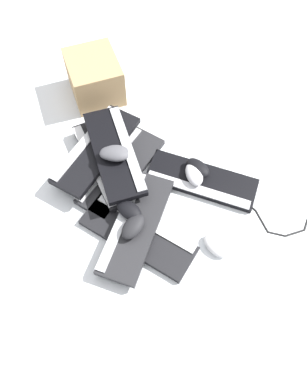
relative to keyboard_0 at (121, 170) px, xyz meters
The scene contains 17 objects.
ground_plane 0.14m from the keyboard_0, 155.20° to the left, with size 3.20×3.20×0.00m, color silver.
keyboard_0 is the anchor object (origin of this frame).
keyboard_1 0.30m from the keyboard_0, 150.41° to the left, with size 0.46×0.25×0.03m.
keyboard_2 0.33m from the keyboard_0, 143.62° to the right, with size 0.46×0.32×0.03m.
keyboard_3 0.07m from the keyboard_0, 21.67° to the left, with size 0.46×0.29×0.03m.
keyboard_4 0.13m from the keyboard_0, 12.27° to the left, with size 0.26×0.46×0.03m.
keyboard_5 0.27m from the keyboard_0, 149.84° to the left, with size 0.33×0.46×0.03m.
keyboard_6 0.10m from the keyboard_0, ahead, with size 0.46×0.34×0.03m.
mouse_0 0.30m from the keyboard_0, 143.07° to the right, with size 0.11×0.07×0.04m, color #B7B7BC.
mouse_1 0.30m from the keyboard_0, 147.30° to the left, with size 0.11×0.07×0.04m, color black.
mouse_2 0.49m from the keyboard_0, behind, with size 0.11×0.07×0.04m, color silver.
mouse_3 0.13m from the keyboard_0, 50.70° to the left, with size 0.11×0.07×0.04m, color #4C4C51.
mouse_4 0.13m from the keyboard_0, 71.63° to the left, with size 0.11×0.07×0.04m, color #4C4C51.
mouse_5 0.31m from the keyboard_0, 137.18° to the right, with size 0.11×0.07×0.04m, color black.
mouse_6 0.23m from the keyboard_0, 146.58° to the left, with size 0.11×0.07×0.04m, color black.
cable_0 0.70m from the keyboard_0, 150.19° to the right, with size 0.53×0.36×0.01m.
cardboard_box 0.47m from the keyboard_0, 28.71° to the right, with size 0.25×0.22×0.19m, color tan.
Camera 1 is at (-0.56, 0.44, 1.30)m, focal length 35.00 mm.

